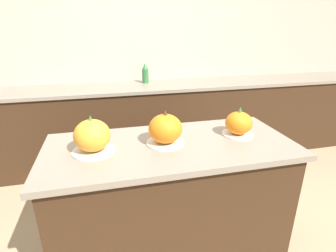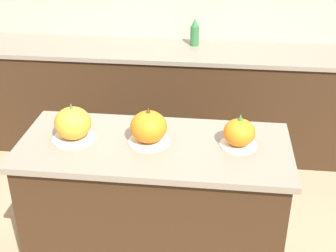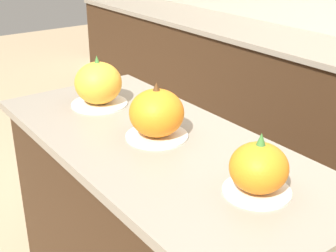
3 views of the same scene
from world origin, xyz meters
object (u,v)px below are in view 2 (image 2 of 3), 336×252
pumpkin_cake_left (73,124)px  pumpkin_cake_center (149,128)px  bottle_tall (195,33)px  pumpkin_cake_right (239,133)px

pumpkin_cake_left → pumpkin_cake_center: size_ratio=1.05×
pumpkin_cake_center → bottle_tall: size_ratio=1.00×
pumpkin_cake_left → bottle_tall: bottle_tall is taller
pumpkin_cake_center → bottle_tall: (0.14, 1.62, 0.05)m
bottle_tall → pumpkin_cake_right: bearing=-78.0°
pumpkin_cake_left → pumpkin_cake_right: 0.89m
pumpkin_cake_right → bottle_tall: bearing=102.0°
pumpkin_cake_center → pumpkin_cake_left: bearing=-178.4°
pumpkin_cake_left → bottle_tall: 1.72m
pumpkin_cake_right → pumpkin_cake_center: bearing=-177.9°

